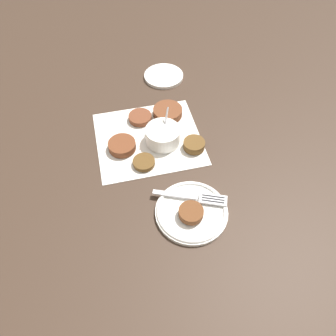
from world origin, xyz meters
name	(u,v)px	position (x,y,z in m)	size (l,w,h in m)	color
ground_plane	(148,133)	(0.00, 0.00, 0.00)	(4.00, 4.00, 0.00)	#38281E
napkin	(148,138)	(0.01, 0.02, 0.00)	(0.31, 0.29, 0.00)	silver
sauce_bowl	(163,136)	(-0.03, 0.05, 0.02)	(0.10, 0.09, 0.08)	white
fritter_0	(122,146)	(0.08, 0.04, 0.01)	(0.08, 0.08, 0.02)	brown
fritter_1	(140,117)	(0.01, -0.06, 0.01)	(0.07, 0.07, 0.02)	brown
fritter_2	(144,162)	(0.04, 0.11, 0.01)	(0.06, 0.06, 0.01)	brown
fritter_3	(194,145)	(-0.10, 0.10, 0.01)	(0.06, 0.06, 0.02)	brown
fritter_4	(168,112)	(-0.08, -0.05, 0.01)	(0.09, 0.09, 0.02)	brown
serving_plate	(191,211)	(-0.02, 0.29, 0.01)	(0.17, 0.17, 0.02)	white
fritter_on_plate	(191,213)	(-0.02, 0.30, 0.02)	(0.06, 0.06, 0.02)	brown
fork	(198,197)	(-0.05, 0.26, 0.02)	(0.17, 0.10, 0.00)	silver
extra_saucer	(164,76)	(-0.12, -0.23, 0.01)	(0.13, 0.13, 0.01)	white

